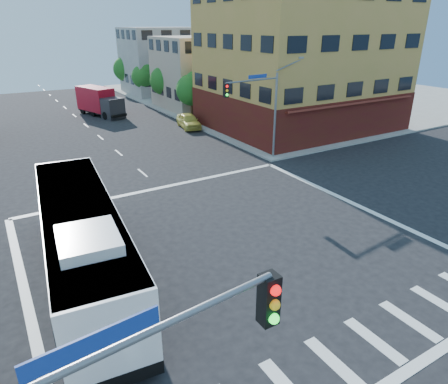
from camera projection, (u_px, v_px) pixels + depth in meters
ground at (233, 249)px, 20.24m from camera, size 120.00×120.00×0.00m
sidewalk_ne at (301, 94)px, 64.42m from camera, size 50.00×50.00×0.15m
corner_building_ne at (301, 71)px, 42.00m from camera, size 18.10×15.44×14.00m
building_east_near at (206, 72)px, 53.35m from camera, size 12.06×10.06×9.00m
building_east_far at (164, 61)px, 64.21m from camera, size 12.06×10.06×10.00m
signal_mast_ne at (260, 101)px, 30.98m from camera, size 7.91×1.13×8.07m
street_tree_a at (192, 88)px, 46.52m from camera, size 3.60×3.60×5.53m
street_tree_b at (165, 79)px, 52.77m from camera, size 3.80×3.80×5.79m
street_tree_c at (144, 75)px, 59.21m from camera, size 3.40×3.40×5.29m
street_tree_d at (126, 67)px, 65.36m from camera, size 4.00×4.00×6.03m
transit_bus at (83, 242)px, 17.02m from camera, size 4.20×13.66×3.98m
box_truck at (100, 102)px, 48.86m from camera, size 4.31×7.77×3.36m
parked_car at (189, 121)px, 43.37m from camera, size 2.60×4.83×1.56m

